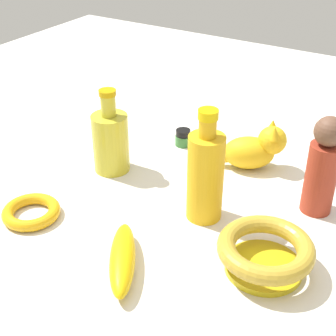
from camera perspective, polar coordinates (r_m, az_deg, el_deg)
name	(u,v)px	position (r m, az deg, el deg)	size (l,w,h in m)	color
ground	(168,207)	(0.90, 0.00, -4.58)	(2.00, 2.00, 0.00)	silver
banana	(123,259)	(0.76, -5.28, -10.38)	(0.16, 0.04, 0.04)	yellow
bottle_short	(111,140)	(0.98, -6.65, 3.20)	(0.07, 0.07, 0.17)	gold
cat_figurine	(256,148)	(1.01, 10.08, 2.25)	(0.11, 0.13, 0.10)	gold
bangle	(31,212)	(0.90, -15.53, -4.90)	(0.10, 0.10, 0.02)	gold
person_figure_adult	(323,167)	(0.88, 17.44, 0.11)	(0.07, 0.07, 0.18)	#99311E
bottle_tall	(205,175)	(0.83, 4.35, -0.76)	(0.06, 0.06, 0.20)	gold
nail_polish_jar	(183,138)	(1.09, 1.75, 3.53)	(0.03, 0.03, 0.04)	#336F32
bowl	(265,252)	(0.76, 11.18, -9.49)	(0.15, 0.15, 0.06)	gold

